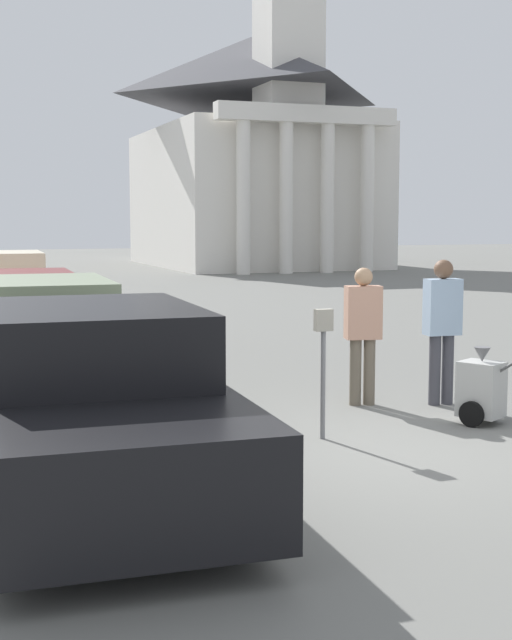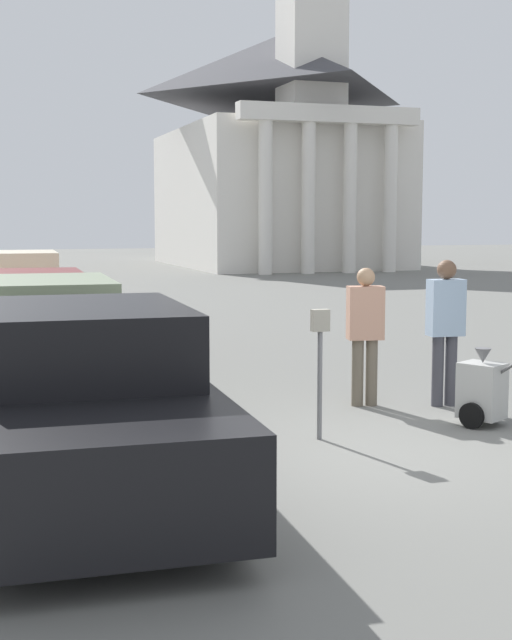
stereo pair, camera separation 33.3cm
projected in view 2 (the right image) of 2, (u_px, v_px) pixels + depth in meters
name	position (u px, v px, depth m)	size (l,w,h in m)	color
ground_plane	(361.00, 454.00, 8.46)	(120.00, 120.00, 0.00)	slate
parked_car_black	(82.00, 400.00, 7.46)	(2.15, 5.25, 1.52)	black
parked_car_sage	(46.00, 345.00, 10.79)	(2.06, 5.36, 1.51)	gray
parked_car_maroon	(27.00, 318.00, 14.03)	(2.23, 5.07, 1.41)	maroon
parked_car_cream	(14.00, 295.00, 17.36)	(2.12, 4.82, 1.60)	beige
parking_meter	(320.00, 349.00, 8.91)	(0.18, 0.09, 1.32)	slate
person_worker	(365.00, 328.00, 10.53)	(0.46, 0.30, 1.65)	#665B4C
person_supervisor	(445.00, 323.00, 10.52)	(0.44, 0.25, 1.74)	#3F3F47
equipment_cart	(482.00, 390.00, 9.57)	(0.66, 0.96, 1.00)	#B2B2AD
church	(278.00, 138.00, 42.01)	(9.38, 13.40, 23.61)	silver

